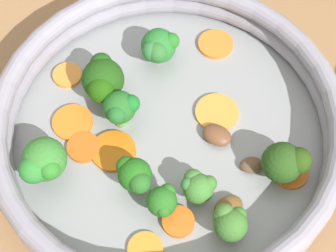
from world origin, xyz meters
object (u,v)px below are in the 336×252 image
(carrot_slice_7, at_px, (84,147))
(carrot_slice_6, at_px, (114,151))
(carrot_slice_2, at_px, (178,222))
(carrot_slice_3, at_px, (217,113))
(carrot_slice_5, at_px, (290,173))
(broccoli_floret_8, at_px, (103,80))
(broccoli_floret_7, at_px, (198,186))
(carrot_slice_1, at_px, (73,122))
(broccoli_floret_3, at_px, (286,162))
(broccoli_floret_6, at_px, (159,47))
(broccoli_floret_0, at_px, (120,108))
(mushroom_piece_0, at_px, (251,165))
(broccoli_floret_4, at_px, (43,162))
(carrot_slice_8, at_px, (145,249))
(broccoli_floret_2, at_px, (135,176))
(broccoli_floret_5, at_px, (163,201))
(broccoli_floret_1, at_px, (230,222))
(mushroom_piece_1, at_px, (217,135))
(carrot_slice_4, at_px, (67,75))
(mushroom_piece_2, at_px, (228,208))
(skillet, at_px, (168,137))
(carrot_slice_0, at_px, (216,44))

(carrot_slice_7, bearing_deg, carrot_slice_6, 128.97)
(carrot_slice_2, relative_size, carrot_slice_3, 0.68)
(carrot_slice_5, height_order, broccoli_floret_8, broccoli_floret_8)
(carrot_slice_6, height_order, broccoli_floret_7, broccoli_floret_7)
(carrot_slice_1, distance_m, carrot_slice_3, 0.15)
(carrot_slice_7, height_order, broccoli_floret_3, broccoli_floret_3)
(broccoli_floret_6, distance_m, broccoli_floret_7, 0.16)
(carrot_slice_2, height_order, broccoli_floret_8, broccoli_floret_8)
(carrot_slice_5, relative_size, broccoli_floret_0, 0.76)
(broccoli_floret_0, bearing_deg, broccoli_floret_8, -102.45)
(broccoli_floret_3, height_order, mushroom_piece_0, broccoli_floret_3)
(carrot_slice_1, xyz_separation_m, carrot_slice_2, (-0.01, 0.15, 0.00))
(carrot_slice_6, height_order, broccoli_floret_6, broccoli_floret_6)
(broccoli_floret_4, relative_size, mushroom_piece_0, 2.27)
(broccoli_floret_3, bearing_deg, broccoli_floret_0, -63.52)
(carrot_slice_1, relative_size, carrot_slice_8, 1.28)
(carrot_slice_8, height_order, broccoli_floret_2, broccoli_floret_2)
(carrot_slice_1, distance_m, broccoli_floret_6, 0.12)
(carrot_slice_6, relative_size, broccoli_floret_5, 1.17)
(broccoli_floret_1, relative_size, mushroom_piece_1, 1.35)
(carrot_slice_2, distance_m, carrot_slice_6, 0.10)
(carrot_slice_6, distance_m, carrot_slice_8, 0.11)
(carrot_slice_7, distance_m, mushroom_piece_1, 0.14)
(carrot_slice_4, relative_size, mushroom_piece_1, 1.04)
(carrot_slice_3, height_order, broccoli_floret_7, broccoli_floret_7)
(mushroom_piece_0, bearing_deg, carrot_slice_1, -58.55)
(mushroom_piece_2, bearing_deg, broccoli_floret_0, -86.09)
(carrot_slice_3, distance_m, broccoli_floret_7, 0.10)
(carrot_slice_3, height_order, carrot_slice_4, same)
(broccoli_floret_1, relative_size, broccoli_floret_2, 0.95)
(carrot_slice_2, xyz_separation_m, broccoli_floret_4, (0.06, -0.12, 0.03))
(carrot_slice_5, distance_m, carrot_slice_8, 0.16)
(carrot_slice_7, distance_m, broccoli_floret_7, 0.13)
(skillet, height_order, broccoli_floret_4, broccoli_floret_4)
(carrot_slice_3, bearing_deg, mushroom_piece_2, 49.93)
(broccoli_floret_6, bearing_deg, carrot_slice_7, 12.25)
(carrot_slice_2, xyz_separation_m, carrot_slice_3, (-0.11, -0.06, -0.00))
(carrot_slice_4, relative_size, carrot_slice_5, 0.92)
(broccoli_floret_0, bearing_deg, broccoli_floret_4, -1.86)
(broccoli_floret_7, bearing_deg, broccoli_floret_8, -93.56)
(carrot_slice_7, xyz_separation_m, mushroom_piece_1, (-0.11, 0.08, 0.00))
(broccoli_floret_2, bearing_deg, carrot_slice_4, -102.19)
(broccoli_floret_5, bearing_deg, carrot_slice_0, -149.51)
(broccoli_floret_0, distance_m, mushroom_piece_0, 0.14)
(carrot_slice_8, relative_size, broccoli_floret_3, 0.70)
(broccoli_floret_8, xyz_separation_m, mushroom_piece_2, (-0.00, 0.18, -0.02))
(broccoli_floret_7, bearing_deg, carrot_slice_0, -141.07)
(broccoli_floret_6, bearing_deg, carrot_slice_5, 90.68)
(carrot_slice_8, distance_m, broccoli_floret_3, 0.15)
(broccoli_floret_5, bearing_deg, mushroom_piece_0, 164.68)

